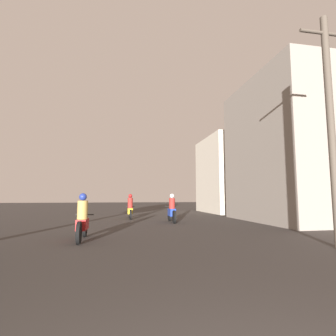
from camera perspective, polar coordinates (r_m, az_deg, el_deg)
name	(u,v)px	position (r m, az deg, el deg)	size (l,w,h in m)	color
motorcycle_red	(82,221)	(8.94, -18.13, -10.94)	(0.60, 2.08, 1.49)	black
motorcycle_blue	(172,211)	(14.25, 0.83, -9.27)	(0.60, 1.92, 1.52)	black
motorcycle_yellow	(130,209)	(16.83, -8.25, -8.76)	(0.60, 2.05, 1.53)	black
building_right_near	(294,150)	(16.67, 25.77, 3.48)	(5.34, 7.32, 8.00)	gray
building_right_far	(231,175)	(23.72, 13.59, -1.53)	(4.64, 6.15, 6.46)	beige
utility_pole_near	(331,122)	(8.75, 31.89, 8.54)	(1.60, 0.20, 6.62)	#4C4238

